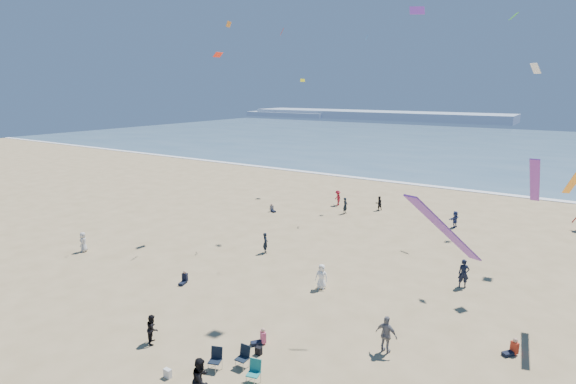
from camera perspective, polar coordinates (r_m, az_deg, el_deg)
The scene contains 11 objects.
ground at distance 23.44m, azimuth -15.87°, elevation -19.16°, with size 220.00×220.00×0.00m, color tan.
ocean at distance 109.41m, azimuth 24.97°, elevation 5.28°, with size 220.00×100.00×0.06m, color #476B84.
surf_line at distance 60.90m, azimuth 17.78°, elevation 0.70°, with size 220.00×1.20×0.08m, color white.
headland_far at distance 197.89m, azimuth 10.90°, elevation 9.58°, with size 110.00×20.00×3.20m, color #7A8EA8.
headland_near at distance 212.16m, azimuth 0.19°, elevation 9.85°, with size 40.00×14.00×2.00m, color #7A8EA8.
standing_flyers at distance 32.49m, azimuth 12.69°, elevation -7.99°, with size 35.70×35.89×1.92m.
seated_group at distance 27.09m, azimuth -1.11°, elevation -13.00°, with size 25.34×29.97×0.84m.
chair_cluster at distance 21.24m, azimuth -6.55°, elevation -20.80°, with size 2.75×1.50×1.00m.
white_tote at distance 21.70m, azimuth -15.03°, elevation -21.34°, with size 0.35×0.20×0.40m, color silver.
black_backpack at distance 22.55m, azimuth -3.75°, elevation -19.48°, with size 0.30×0.22×0.38m, color black.
kites_aloft at distance 27.42m, azimuth 18.65°, elevation 17.19°, with size 29.68×44.45×24.47m.
Camera 1 is at (15.50, -12.61, 12.25)m, focal length 28.00 mm.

